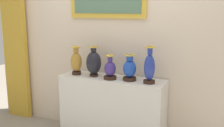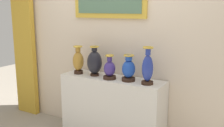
{
  "view_description": "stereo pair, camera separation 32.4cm",
  "coord_description": "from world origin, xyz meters",
  "px_view_note": "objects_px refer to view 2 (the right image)",
  "views": [
    {
      "loc": [
        1.32,
        -2.89,
        1.68
      ],
      "look_at": [
        0.0,
        0.0,
        1.02
      ],
      "focal_mm": 42.45,
      "sensor_mm": 36.0,
      "label": 1
    },
    {
      "loc": [
        1.61,
        -2.74,
        1.68
      ],
      "look_at": [
        0.0,
        0.0,
        1.02
      ],
      "focal_mm": 42.45,
      "sensor_mm": 36.0,
      "label": 2
    }
  ],
  "objects_px": {
    "vase_ochre": "(78,61)",
    "vase_cobalt": "(148,68)",
    "vase_indigo": "(110,69)",
    "vase_onyx": "(95,62)",
    "vase_sapphire": "(129,69)"
  },
  "relations": [
    {
      "from": "vase_onyx",
      "to": "vase_indigo",
      "type": "distance_m",
      "value": 0.26
    },
    {
      "from": "vase_ochre",
      "to": "vase_cobalt",
      "type": "xyz_separation_m",
      "value": [
        0.98,
        -0.0,
        0.02
      ]
    },
    {
      "from": "vase_ochre",
      "to": "vase_cobalt",
      "type": "distance_m",
      "value": 0.98
    },
    {
      "from": "vase_onyx",
      "to": "vase_sapphire",
      "type": "xyz_separation_m",
      "value": [
        0.48,
        -0.0,
        -0.04
      ]
    },
    {
      "from": "vase_ochre",
      "to": "vase_indigo",
      "type": "height_order",
      "value": "vase_ochre"
    },
    {
      "from": "vase_onyx",
      "to": "vase_indigo",
      "type": "bearing_deg",
      "value": -9.33
    },
    {
      "from": "vase_sapphire",
      "to": "vase_onyx",
      "type": "bearing_deg",
      "value": 179.78
    },
    {
      "from": "vase_sapphire",
      "to": "vase_cobalt",
      "type": "height_order",
      "value": "vase_cobalt"
    },
    {
      "from": "vase_onyx",
      "to": "vase_indigo",
      "type": "height_order",
      "value": "vase_onyx"
    },
    {
      "from": "vase_onyx",
      "to": "vase_sapphire",
      "type": "height_order",
      "value": "vase_onyx"
    },
    {
      "from": "vase_onyx",
      "to": "vase_cobalt",
      "type": "height_order",
      "value": "vase_cobalt"
    },
    {
      "from": "vase_ochre",
      "to": "vase_sapphire",
      "type": "height_order",
      "value": "vase_ochre"
    },
    {
      "from": "vase_ochre",
      "to": "vase_cobalt",
      "type": "relative_size",
      "value": 0.86
    },
    {
      "from": "vase_indigo",
      "to": "vase_sapphire",
      "type": "bearing_deg",
      "value": 9.23
    },
    {
      "from": "vase_indigo",
      "to": "vase_cobalt",
      "type": "relative_size",
      "value": 0.7
    }
  ]
}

